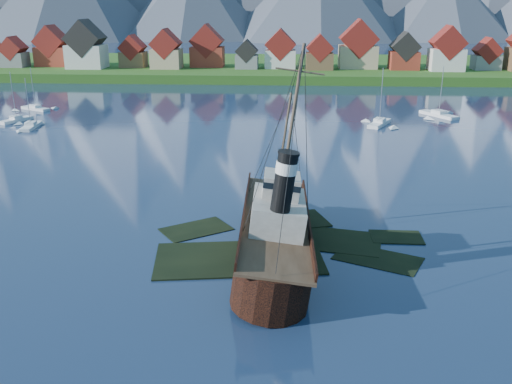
# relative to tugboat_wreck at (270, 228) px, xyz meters

# --- Properties ---
(ground) EXTENTS (1400.00, 1400.00, 0.00)m
(ground) POSITION_rel_tugboat_wreck_xyz_m (-0.32, 0.36, -3.06)
(ground) COLOR #172742
(ground) RESTS_ON ground
(shoal) EXTENTS (31.71, 21.24, 1.14)m
(shoal) POSITION_rel_tugboat_wreck_xyz_m (1.46, 2.51, -3.41)
(shoal) COLOR black
(shoal) RESTS_ON ground
(shore_bank) EXTENTS (600.00, 80.00, 3.20)m
(shore_bank) POSITION_rel_tugboat_wreck_xyz_m (-0.32, 170.36, -3.06)
(shore_bank) COLOR #1C3F12
(shore_bank) RESTS_ON ground
(seawall) EXTENTS (600.00, 2.50, 2.00)m
(seawall) POSITION_rel_tugboat_wreck_xyz_m (-0.32, 132.36, -3.06)
(seawall) COLOR #3F3D38
(seawall) RESTS_ON ground
(town) EXTENTS (250.96, 16.69, 17.30)m
(town) POSITION_rel_tugboat_wreck_xyz_m (-33.44, 152.54, 5.93)
(town) COLOR maroon
(town) RESTS_ON ground
(tugboat_wreck) EXTENTS (7.13, 30.74, 24.36)m
(tugboat_wreck) POSITION_rel_tugboat_wreck_xyz_m (0.00, 0.00, 0.00)
(tugboat_wreck) COLOR black
(tugboat_wreck) RESTS_ON ground
(sailboat_a) EXTENTS (3.26, 9.38, 11.22)m
(sailboat_a) POSITION_rel_tugboat_wreck_xyz_m (-54.82, 61.93, -2.81)
(sailboat_a) COLOR silver
(sailboat_a) RESTS_ON ground
(sailboat_b) EXTENTS (5.24, 8.25, 11.80)m
(sailboat_b) POSITION_rel_tugboat_wreck_xyz_m (-61.08, 68.17, -2.78)
(sailboat_b) COLOR silver
(sailboat_b) RESTS_ON ground
(sailboat_c) EXTENTS (8.60, 5.98, 11.10)m
(sailboat_c) POSITION_rel_tugboat_wreck_xyz_m (-63.01, 82.77, -2.81)
(sailboat_c) COLOR silver
(sailboat_c) RESTS_ON ground
(sailboat_d) EXTENTS (6.41, 9.72, 13.16)m
(sailboat_d) POSITION_rel_tugboat_wreck_xyz_m (21.75, 69.39, -2.76)
(sailboat_d) COLOR silver
(sailboat_d) RESTS_ON ground
(sailboat_e) EXTENTS (7.86, 10.61, 12.49)m
(sailboat_e) POSITION_rel_tugboat_wreck_xyz_m (37.47, 80.60, -2.79)
(sailboat_e) COLOR silver
(sailboat_e) RESTS_ON ground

